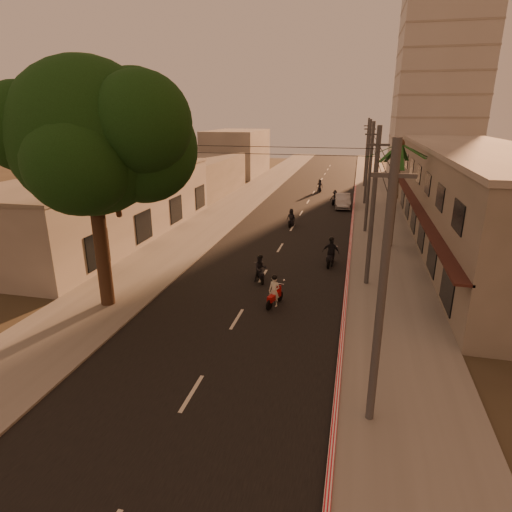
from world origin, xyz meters
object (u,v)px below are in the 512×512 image
object	(u,v)px
broadleaf_tree	(98,138)
scooter_far_c	(320,186)
scooter_mid_b	(331,253)
parked_car	(343,201)
scooter_mid_a	(260,269)
scooter_red	(274,292)
scooter_far_b	(335,198)
palm_tree	(400,150)
scooter_far_a	(291,218)

from	to	relation	value
broadleaf_tree	scooter_far_c	size ratio (longest dim) A/B	7.28
scooter_mid_b	parked_car	xyz separation A→B (m)	(-0.00, 18.80, -0.17)
scooter_mid_a	scooter_red	bearing A→B (deg)	-90.12
scooter_far_b	scooter_far_c	size ratio (longest dim) A/B	0.97
palm_tree	scooter_far_a	bearing A→B (deg)	151.01
scooter_mid_b	broadleaf_tree	bearing A→B (deg)	-133.08
broadleaf_tree	scooter_mid_a	distance (m)	11.32
scooter_mid_b	parked_car	distance (m)	18.80
scooter_red	scooter_far_a	size ratio (longest dim) A/B	1.07
scooter_mid_b	scooter_far_c	size ratio (longest dim) A/B	1.22
scooter_far_a	broadleaf_tree	bearing A→B (deg)	-104.37
scooter_red	scooter_far_b	size ratio (longest dim) A/B	1.09
scooter_mid_a	parked_car	distance (m)	22.91
palm_tree	parked_car	world-z (taller)	palm_tree
palm_tree	scooter_red	xyz separation A→B (m)	(-6.51, -12.06, -6.36)
parked_car	scooter_mid_a	bearing A→B (deg)	-104.03
scooter_mid_a	parked_car	size ratio (longest dim) A/B	0.38
scooter_mid_b	scooter_far_a	world-z (taller)	scooter_mid_b
palm_tree	scooter_mid_a	world-z (taller)	palm_tree
broadleaf_tree	palm_tree	world-z (taller)	broadleaf_tree
broadleaf_tree	scooter_mid_a	size ratio (longest dim) A/B	7.10
broadleaf_tree	parked_car	xyz separation A→B (m)	(10.52, 27.57, -7.75)
palm_tree	scooter_mid_a	bearing A→B (deg)	-131.98
parked_car	scooter_red	bearing A→B (deg)	-99.63
scooter_red	scooter_mid_b	bearing A→B (deg)	86.63
scooter_mid_b	palm_tree	bearing A→B (deg)	58.31
scooter_far_b	scooter_far_c	xyz separation A→B (m)	(-2.36, 7.63, -0.01)
broadleaf_tree	scooter_far_a	distance (m)	20.97
scooter_mid_b	scooter_far_c	world-z (taller)	scooter_mid_b
scooter_far_a	scooter_far_b	world-z (taller)	scooter_far_b
broadleaf_tree	palm_tree	distance (m)	20.18
palm_tree	scooter_far_b	size ratio (longest dim) A/B	5.07
scooter_mid_a	scooter_mid_b	world-z (taller)	scooter_mid_b
scooter_far_a	scooter_far_c	xyz separation A→B (m)	(0.85, 18.20, 0.01)
broadleaf_tree	scooter_mid_b	world-z (taller)	broadleaf_tree
scooter_mid_a	palm_tree	bearing A→B (deg)	23.26
scooter_far_c	scooter_far_b	bearing A→B (deg)	-80.96
scooter_red	scooter_far_b	xyz separation A→B (m)	(1.53, 27.17, -0.04)
scooter_far_b	parked_car	distance (m)	1.66
scooter_far_a	scooter_red	bearing A→B (deg)	-79.36
parked_car	scooter_far_c	xyz separation A→B (m)	(-3.25, 9.03, 0.01)
scooter_mid_b	scooter_far_a	size ratio (longest dim) A/B	1.23
parked_car	scooter_far_a	bearing A→B (deg)	-118.34
palm_tree	scooter_far_b	bearing A→B (deg)	108.26
scooter_mid_a	scooter_far_a	xyz separation A→B (m)	(-0.21, 13.40, -0.05)
scooter_far_b	scooter_red	bearing A→B (deg)	-76.43
palm_tree	scooter_mid_a	distance (m)	13.52
scooter_red	scooter_far_c	size ratio (longest dim) A/B	1.06
scooter_mid_a	parked_car	bearing A→B (deg)	55.47
broadleaf_tree	scooter_far_b	distance (m)	31.49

